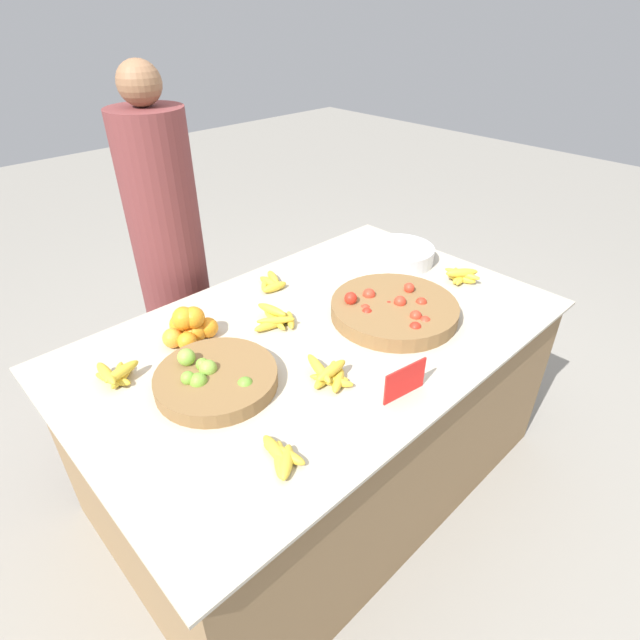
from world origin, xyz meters
TOP-DOWN VIEW (x-y plane):
  - ground_plane at (0.00, 0.00)m, footprint 12.00×12.00m
  - market_table at (0.00, 0.00)m, footprint 1.74×1.09m
  - lime_bowl at (-0.44, 0.01)m, footprint 0.38×0.38m
  - tomato_basket at (0.27, -0.12)m, footprint 0.47×0.47m
  - orange_pile at (-0.36, 0.27)m, footprint 0.19×0.17m
  - metal_bowl at (0.65, 0.16)m, footprint 0.31×0.31m
  - price_sign at (-0.05, -0.42)m, footprint 0.16×0.03m
  - banana_bunch_front_right at (-0.08, 0.15)m, footprint 0.19×0.19m
  - banana_bunch_front_center at (0.69, -0.14)m, footprint 0.16×0.16m
  - banana_bunch_front_left at (-0.17, -0.22)m, footprint 0.15×0.19m
  - banana_bunch_back_center at (0.09, 0.38)m, footprint 0.14×0.15m
  - banana_bunch_middle_right at (-0.65, 0.24)m, footprint 0.13×0.14m
  - banana_bunch_middle_left at (-0.48, -0.36)m, footprint 0.11×0.16m
  - vendor_person at (-0.14, 0.79)m, footprint 0.29×0.29m

SIDE VIEW (x-z plane):
  - ground_plane at x=0.00m, z-range 0.00..0.00m
  - market_table at x=0.00m, z-range 0.00..0.74m
  - vendor_person at x=-0.14m, z-range -0.05..1.52m
  - banana_bunch_middle_left at x=-0.48m, z-range 0.74..0.77m
  - banana_bunch_back_center at x=0.09m, z-range 0.74..0.77m
  - banana_bunch_front_right at x=-0.08m, z-range 0.73..0.79m
  - banana_bunch_front_center at x=0.69m, z-range 0.73..0.80m
  - banana_bunch_front_left at x=-0.17m, z-range 0.73..0.80m
  - banana_bunch_middle_right at x=-0.65m, z-range 0.74..0.80m
  - lime_bowl at x=-0.44m, z-range 0.72..0.82m
  - tomato_basket at x=0.27m, z-range 0.72..0.82m
  - metal_bowl at x=0.65m, z-range 0.74..0.81m
  - orange_pile at x=-0.36m, z-range 0.72..0.86m
  - price_sign at x=-0.05m, z-range 0.74..0.85m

